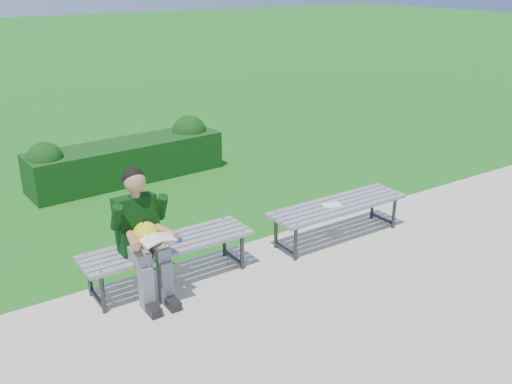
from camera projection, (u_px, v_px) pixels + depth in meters
ground at (233, 248)px, 6.77m from camera, size 80.00×80.00×0.00m
walkway at (329, 317)px, 5.40m from camera, size 30.00×3.50×0.02m
hedge at (128, 158)px, 8.90m from camera, size 3.08×0.92×0.86m
bench_left at (168, 248)px, 5.86m from camera, size 1.80×0.50×0.46m
bench_right at (338, 208)px, 6.86m from camera, size 1.80×0.50×0.46m
seated_boy at (143, 232)px, 5.53m from camera, size 0.56×0.76×1.31m
paper_sheet at (332, 205)px, 6.79m from camera, size 0.26×0.22×0.01m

